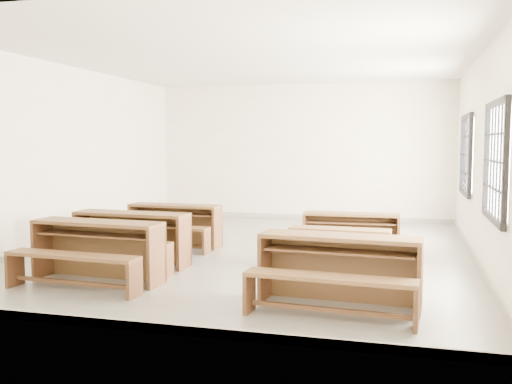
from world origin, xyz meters
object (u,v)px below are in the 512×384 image
(desk_set_0, at_px, (95,247))
(desk_set_1, at_px, (130,235))
(desk_set_4, at_px, (339,247))
(desk_set_2, at_px, (174,222))
(desk_set_5, at_px, (351,231))
(desk_set_3, at_px, (338,266))

(desk_set_0, xyz_separation_m, desk_set_1, (-0.04, 1.03, -0.01))
(desk_set_1, xyz_separation_m, desk_set_4, (3.06, 0.29, -0.09))
(desk_set_4, bearing_deg, desk_set_0, -154.09)
(desk_set_0, relative_size, desk_set_2, 1.10)
(desk_set_0, relative_size, desk_set_1, 1.02)
(desk_set_5, bearing_deg, desk_set_1, -155.40)
(desk_set_5, bearing_deg, desk_set_3, -89.77)
(desk_set_1, bearing_deg, desk_set_5, 30.00)
(desk_set_0, distance_m, desk_set_5, 4.03)
(desk_set_3, relative_size, desk_set_4, 1.29)
(desk_set_5, bearing_deg, desk_set_0, -141.91)
(desk_set_1, bearing_deg, desk_set_2, 92.31)
(desk_set_0, relative_size, desk_set_4, 1.29)
(desk_set_2, distance_m, desk_set_4, 3.32)
(desk_set_5, bearing_deg, desk_set_4, -94.18)
(desk_set_0, distance_m, desk_set_4, 3.29)
(desk_set_2, height_order, desk_set_5, desk_set_2)
(desk_set_3, bearing_deg, desk_set_5, 97.01)
(desk_set_0, relative_size, desk_set_5, 1.17)
(desk_set_1, height_order, desk_set_4, desk_set_1)
(desk_set_0, bearing_deg, desk_set_3, -2.09)
(desk_set_2, bearing_deg, desk_set_5, 1.76)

